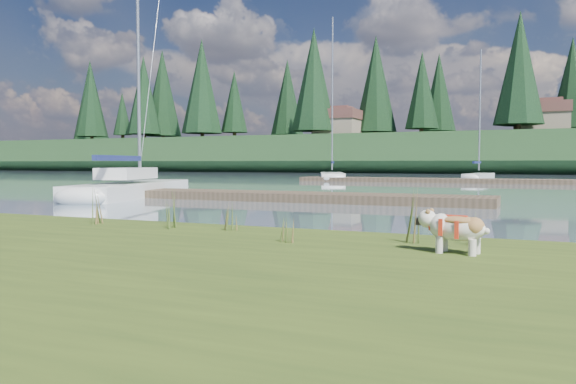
% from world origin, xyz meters
% --- Properties ---
extents(ground, '(200.00, 200.00, 0.00)m').
position_xyz_m(ground, '(0.00, 30.00, 0.00)').
color(ground, '#7A8FA4').
rests_on(ground, ground).
extents(ridge, '(200.00, 20.00, 5.00)m').
position_xyz_m(ridge, '(0.00, 73.00, 2.50)').
color(ridge, '#1C371A').
rests_on(ridge, ground).
extents(bulldog, '(0.81, 0.40, 0.48)m').
position_xyz_m(bulldog, '(4.20, -3.00, 0.65)').
color(bulldog, silver).
rests_on(bulldog, bank).
extents(sailboat_main, '(4.38, 9.72, 13.69)m').
position_xyz_m(sailboat_main, '(-10.17, 9.44, 0.42)').
color(sailboat_main, silver).
rests_on(sailboat_main, ground).
extents(dock_near, '(16.00, 2.00, 0.30)m').
position_xyz_m(dock_near, '(-4.00, 9.00, 0.15)').
color(dock_near, '#4C3D2C').
rests_on(dock_near, ground).
extents(dock_far, '(26.00, 2.20, 0.30)m').
position_xyz_m(dock_far, '(2.00, 30.00, 0.15)').
color(dock_far, '#4C3D2C').
rests_on(dock_far, ground).
extents(sailboat_bg_1, '(4.75, 8.80, 12.98)m').
position_xyz_m(sailboat_bg_1, '(-10.12, 33.63, 0.33)').
color(sailboat_bg_1, silver).
rests_on(sailboat_bg_1, ground).
extents(sailboat_bg_2, '(1.97, 6.57, 9.88)m').
position_xyz_m(sailboat_bg_2, '(1.23, 35.25, 0.33)').
color(sailboat_bg_2, silver).
rests_on(sailboat_bg_2, ground).
extents(weed_0, '(0.17, 0.14, 0.62)m').
position_xyz_m(weed_0, '(-0.25, -2.28, 0.61)').
color(weed_0, '#475B23').
rests_on(weed_0, bank).
extents(weed_1, '(0.17, 0.14, 0.46)m').
position_xyz_m(weed_1, '(0.78, -2.18, 0.54)').
color(weed_1, '#475B23').
rests_on(weed_1, bank).
extents(weed_2, '(0.17, 0.14, 0.75)m').
position_xyz_m(weed_2, '(3.61, -2.36, 0.67)').
color(weed_2, '#475B23').
rests_on(weed_2, bank).
extents(weed_3, '(0.17, 0.14, 0.62)m').
position_xyz_m(weed_3, '(-1.72, -2.29, 0.61)').
color(weed_3, '#475B23').
rests_on(weed_3, bank).
extents(weed_4, '(0.17, 0.14, 0.36)m').
position_xyz_m(weed_4, '(2.11, -2.98, 0.50)').
color(weed_4, '#475B23').
rests_on(weed_4, bank).
extents(weed_5, '(0.17, 0.14, 0.55)m').
position_xyz_m(weed_5, '(4.29, -2.27, 0.58)').
color(weed_5, '#475B23').
rests_on(weed_5, bank).
extents(mud_lip, '(60.00, 0.50, 0.14)m').
position_xyz_m(mud_lip, '(0.00, -1.60, 0.07)').
color(mud_lip, '#33281C').
rests_on(mud_lip, ground).
extents(conifer_0, '(5.72, 5.72, 14.15)m').
position_xyz_m(conifer_0, '(-55.00, 67.00, 12.64)').
color(conifer_0, '#382619').
rests_on(conifer_0, ridge).
extents(conifer_1, '(4.40, 4.40, 11.30)m').
position_xyz_m(conifer_1, '(-40.00, 71.00, 11.28)').
color(conifer_1, '#382619').
rests_on(conifer_1, ridge).
extents(conifer_2, '(6.60, 6.60, 16.05)m').
position_xyz_m(conifer_2, '(-25.00, 68.00, 13.54)').
color(conifer_2, '#382619').
rests_on(conifer_2, ridge).
extents(conifer_3, '(4.84, 4.84, 12.25)m').
position_xyz_m(conifer_3, '(-10.00, 72.00, 11.74)').
color(conifer_3, '#382619').
rests_on(conifer_3, ridge).
extents(conifer_4, '(6.16, 6.16, 15.10)m').
position_xyz_m(conifer_4, '(3.00, 66.00, 13.09)').
color(conifer_4, '#382619').
rests_on(conifer_4, ridge).
extents(house_0, '(6.30, 5.30, 4.65)m').
position_xyz_m(house_0, '(-22.00, 70.00, 7.31)').
color(house_0, gray).
rests_on(house_0, ridge).
extents(house_1, '(6.30, 5.30, 4.65)m').
position_xyz_m(house_1, '(6.00, 71.00, 7.31)').
color(house_1, gray).
rests_on(house_1, ridge).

